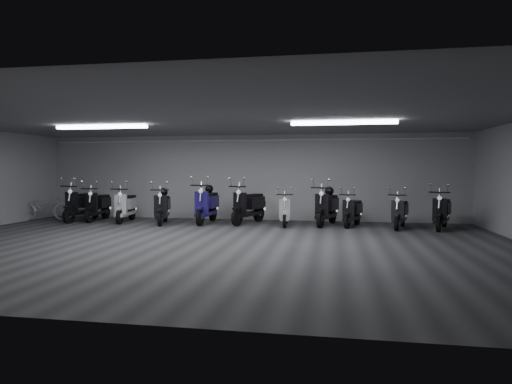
% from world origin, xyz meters
% --- Properties ---
extents(floor, '(14.00, 10.00, 0.01)m').
position_xyz_m(floor, '(0.00, 0.00, -0.01)').
color(floor, '#363638').
rests_on(floor, ground).
extents(ceiling, '(14.00, 10.00, 0.01)m').
position_xyz_m(ceiling, '(0.00, 0.00, 2.80)').
color(ceiling, slate).
rests_on(ceiling, ground).
extents(back_wall, '(14.00, 0.01, 2.80)m').
position_xyz_m(back_wall, '(0.00, 5.00, 1.40)').
color(back_wall, '#A9A9AC').
rests_on(back_wall, ground).
extents(front_wall, '(14.00, 0.01, 2.80)m').
position_xyz_m(front_wall, '(0.00, -5.00, 1.40)').
color(front_wall, '#A9A9AC').
rests_on(front_wall, ground).
extents(fluor_strip_left, '(2.40, 0.18, 0.08)m').
position_xyz_m(fluor_strip_left, '(-3.00, 1.00, 2.74)').
color(fluor_strip_left, white).
rests_on(fluor_strip_left, ceiling).
extents(fluor_strip_right, '(2.40, 0.18, 0.08)m').
position_xyz_m(fluor_strip_right, '(3.00, 1.00, 2.74)').
color(fluor_strip_right, white).
rests_on(fluor_strip_right, ceiling).
extents(conduit, '(13.60, 0.05, 0.05)m').
position_xyz_m(conduit, '(0.00, 4.92, 2.62)').
color(conduit, white).
rests_on(conduit, back_wall).
extents(scooter_0, '(0.77, 1.96, 1.43)m').
position_xyz_m(scooter_0, '(-5.19, 3.59, 0.71)').
color(scooter_0, black).
rests_on(scooter_0, floor).
extents(scooter_1, '(0.75, 1.83, 1.32)m').
position_xyz_m(scooter_1, '(-4.72, 3.76, 0.66)').
color(scooter_1, black).
rests_on(scooter_1, floor).
extents(scooter_2, '(0.83, 1.85, 1.33)m').
position_xyz_m(scooter_2, '(-3.67, 3.62, 0.66)').
color(scooter_2, silver).
rests_on(scooter_2, floor).
extents(scooter_3, '(1.01, 1.88, 1.33)m').
position_xyz_m(scooter_3, '(-2.35, 3.36, 0.66)').
color(scooter_3, black).
rests_on(scooter_3, floor).
extents(scooter_4, '(0.70, 2.01, 1.49)m').
position_xyz_m(scooter_4, '(-1.07, 3.78, 0.74)').
color(scooter_4, navy).
rests_on(scooter_4, floor).
extents(scooter_5, '(1.27, 2.05, 1.45)m').
position_xyz_m(scooter_5, '(0.22, 3.87, 0.72)').
color(scooter_5, black).
rests_on(scooter_5, floor).
extents(scooter_6, '(0.62, 1.61, 1.18)m').
position_xyz_m(scooter_6, '(1.39, 3.61, 0.59)').
color(scooter_6, silver).
rests_on(scooter_6, floor).
extents(scooter_7, '(1.12, 2.01, 1.42)m').
position_xyz_m(scooter_7, '(2.59, 3.83, 0.71)').
color(scooter_7, black).
rests_on(scooter_7, floor).
extents(scooter_8, '(1.00, 1.68, 1.19)m').
position_xyz_m(scooter_8, '(3.33, 3.73, 0.59)').
color(scooter_8, black).
rests_on(scooter_8, floor).
extents(scooter_9, '(0.98, 1.71, 1.21)m').
position_xyz_m(scooter_9, '(4.63, 3.52, 0.61)').
color(scooter_9, black).
rests_on(scooter_9, floor).
extents(bicycle, '(1.78, 0.96, 1.09)m').
position_xyz_m(bicycle, '(-6.50, 3.61, 0.55)').
color(bicycle, silver).
rests_on(bicycle, floor).
extents(scooter_10, '(1.16, 1.86, 1.31)m').
position_xyz_m(scooter_10, '(5.75, 3.51, 0.66)').
color(scooter_10, black).
rests_on(scooter_10, floor).
extents(helmet_0, '(0.26, 0.26, 0.26)m').
position_xyz_m(helmet_0, '(-1.07, 4.06, 1.05)').
color(helmet_0, black).
rests_on(helmet_0, scooter_4).
extents(helmet_1, '(0.27, 0.27, 0.27)m').
position_xyz_m(helmet_1, '(-2.41, 3.60, 0.96)').
color(helmet_1, black).
rests_on(helmet_1, scooter_3).
extents(helmet_2, '(0.27, 0.27, 0.27)m').
position_xyz_m(helmet_2, '(2.66, 4.08, 1.02)').
color(helmet_2, black).
rests_on(helmet_2, scooter_7).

